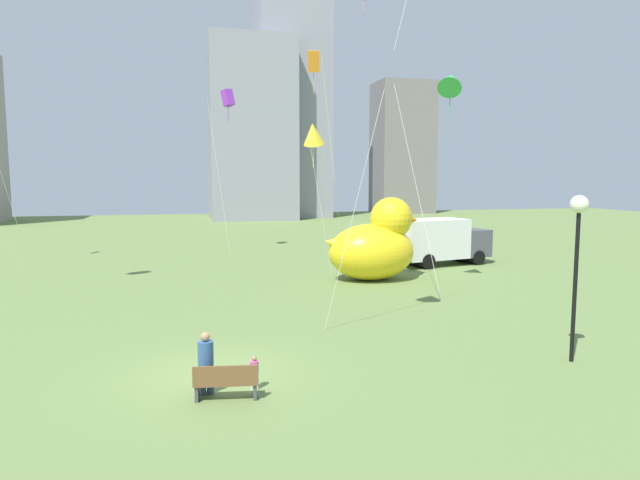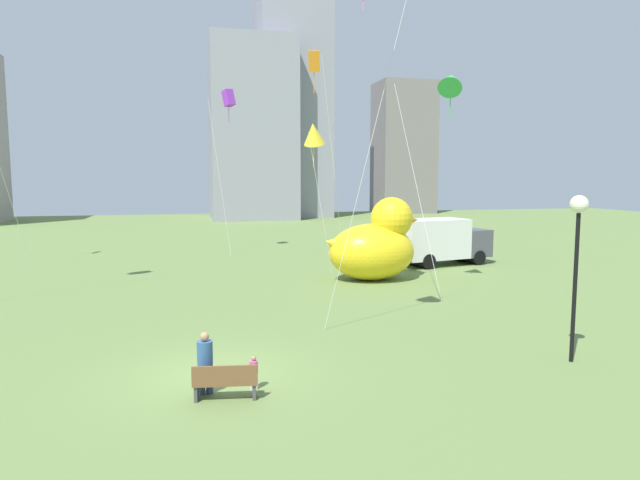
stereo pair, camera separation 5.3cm
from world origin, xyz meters
The scene contains 12 objects.
ground_plane centered at (0.00, 0.00, 0.00)m, with size 140.00×140.00×0.00m, color olive.
park_bench centered at (0.19, -1.88, 0.47)m, with size 1.60×0.67×0.90m.
person_adult centered at (-0.26, -1.36, 0.87)m, with size 0.39×0.39×1.57m.
person_child centered at (0.94, -1.35, 0.48)m, with size 0.21×0.21×0.88m.
giant_inflatable_duck centered at (8.98, 12.46, 1.85)m, with size 5.25×3.37×4.36m.
lamppost centered at (10.24, -1.37, 3.85)m, with size 0.52×0.52×4.87m.
box_truck centered at (14.55, 16.32, 1.45)m, with size 6.43×3.48×2.85m.
city_skyline centered at (-2.60, 60.47, 12.11)m, with size 75.33×16.81×31.55m.
kite_green centered at (11.37, 9.05, 9.76)m, with size 3.15×3.58×10.56m.
kite_yellow centered at (5.85, 13.23, 7.60)m, with size 1.76×1.83×8.32m.
kite_purple centered at (2.45, 24.97, 10.83)m, with size 1.94×1.93×11.52m.
kite_orange centered at (6.35, 15.23, 11.57)m, with size 2.19×2.27×12.26m.
Camera 2 is at (-0.61, -14.96, 5.35)m, focal length 31.17 mm.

